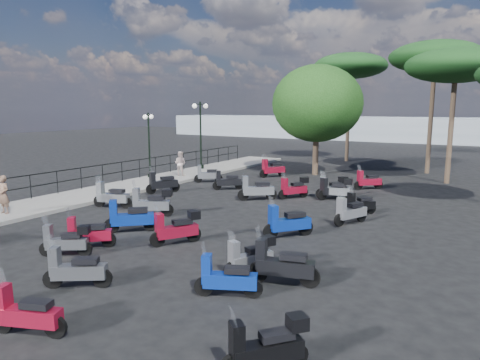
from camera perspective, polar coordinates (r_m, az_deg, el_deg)
The scene contains 36 objects.
ground at distance 17.17m, azimuth -5.83°, elevation -4.62°, with size 120.00×120.00×0.00m, color black.
sidewalk at distance 23.58m, azimuth -14.08°, elevation -0.78°, with size 3.00×30.00×0.15m, color slate.
railing at distance 24.25m, azimuth -16.66°, elevation 1.36°, with size 0.04×26.04×1.10m.
lamp_post_1 at distance 25.68m, azimuth -12.04°, elevation 5.15°, with size 0.55×1.07×3.78m.
lamp_post_2 at distance 28.86m, azimuth -5.28°, elevation 6.56°, with size 0.49×1.30×4.46m.
woman at distance 18.85m, azimuth -29.00°, elevation -1.72°, with size 0.54×0.36×1.49m, color brown.
pedestrian_far at distance 26.04m, azimuth -7.98°, elevation 2.19°, with size 0.72×0.56×1.48m, color #C5ACA8.
scooter_2 at distance 17.08m, azimuth -11.74°, elevation -3.00°, with size 1.62×1.07×1.42m.
scooter_3 at distance 18.96m, azimuth -16.77°, elevation -2.12°, with size 1.71×0.78×1.40m.
scooter_4 at distance 21.64m, azimuth -10.34°, elevation -0.44°, with size 0.97×1.63×1.41m.
scooter_5 at distance 24.41m, azimuth -4.34°, elevation 0.71°, with size 1.36×1.04×1.28m.
scooter_6 at distance 13.28m, azimuth -22.20°, elevation -7.56°, with size 1.31×0.95×1.18m.
scooter_7 at distance 13.80m, azimuth -19.61°, elevation -6.82°, with size 1.24×1.10×1.25m.
scooter_8 at distance 15.08m, azimuth -14.50°, elevation -4.91°, with size 1.40×1.33×1.45m.
scooter_9 at distance 19.61m, azimuth 2.19°, elevation -1.28°, with size 1.50×1.23×1.45m.
scooter_10 at distance 22.14m, azimuth -1.69°, elevation -0.17°, with size 1.31×1.13×1.30m.
scooter_11 at distance 26.26m, azimuth 4.33°, elevation 1.47°, with size 1.10×1.60×1.45m.
scooter_13 at distance 10.95m, azimuth -21.08°, elevation -11.13°, with size 1.39×0.99×1.28m.
scooter_14 at distance 13.49m, azimuth -8.48°, elevation -6.43°, with size 1.01×1.50×1.33m.
scooter_15 at distance 20.39m, azimuth 12.27°, elevation -1.09°, with size 1.01×1.50×1.33m.
scooter_16 at distance 9.21m, azimuth -26.65°, elevation -15.67°, with size 1.46×0.75×1.22m.
scooter_17 at distance 10.46m, azimuth 5.59°, elevation -11.25°, with size 1.73×0.75×1.40m.
scooter_18 at distance 11.04m, azimuth 1.41°, elevation -10.22°, with size 0.85×1.42×1.22m.
scooter_19 at distance 16.13m, azimuth 14.48°, elevation -4.14°, with size 0.86×1.56×1.32m.
scooter_20 at distance 20.21m, azimuth 7.20°, elevation -1.10°, with size 1.02×1.41×1.27m.
scooter_21 at distance 20.16m, azimuth 12.51°, elevation -1.18°, with size 1.70×0.61×1.36m.
scooter_22 at distance 7.29m, azimuth 3.50°, elevation -21.35°, with size 1.09×1.24×1.20m.
scooter_23 at distance 9.81m, azimuth -1.80°, elevation -13.01°, with size 1.45×0.82×1.24m.
scooter_24 at distance 14.11m, azimuth 6.33°, elevation -5.69°, with size 1.21×1.47×1.43m.
scooter_25 at distance 17.54m, azimuth 15.68°, elevation -3.21°, with size 0.95×1.31×1.21m.
scooter_26 at distance 23.19m, azimuth 16.69°, elevation -0.13°, with size 1.22×1.22×1.30m.
broadleaf_tree at distance 27.35m, azimuth 10.23°, elevation 9.99°, with size 5.62×5.62×6.86m.
pine_0 at distance 30.27m, azimuth 24.60°, elevation 14.65°, with size 5.63×5.63×8.33m.
pine_1 at distance 26.59m, azimuth 26.85°, elevation 13.40°, with size 5.35×5.35×7.40m.
pine_2 at distance 35.21m, azimuth 14.50°, elevation 14.46°, with size 5.63×5.63×8.39m.
distant_hills at distance 59.17m, azimuth 21.58°, elevation 6.30°, with size 70.00×8.00×3.00m, color gray.
Camera 1 is at (10.08, -13.25, 4.20)m, focal length 32.00 mm.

